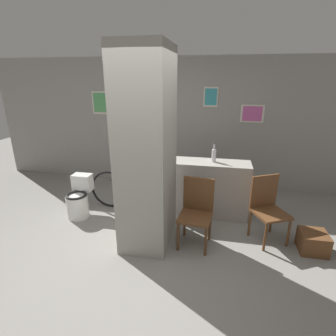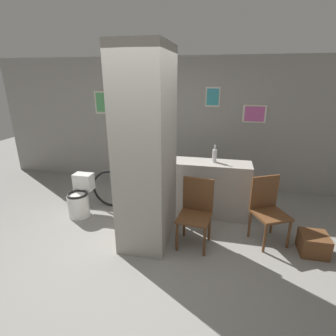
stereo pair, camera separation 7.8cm
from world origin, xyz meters
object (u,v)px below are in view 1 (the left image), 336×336
Objects in this scene: toilet at (79,199)px; bicycle at (135,191)px; chair_near_pillar at (196,210)px; chair_by_doorway at (267,206)px; bottle_tall at (214,155)px.

bicycle is (0.86, 0.38, 0.06)m from toilet.
chair_by_doorway is (0.97, 0.29, 0.00)m from chair_near_pillar.
bottle_tall reaches higher than bicycle.
toilet is 2.34m from bottle_tall.
bottle_tall is (1.30, 0.13, 0.68)m from bicycle.
toilet is 2.14× the size of bottle_tall.
chair_by_doorway is at bearing -37.00° from bottle_tall.
bicycle is 1.48m from bottle_tall.
chair_by_doorway is 0.58× the size of bicycle.
chair_by_doorway is at bearing -1.68° from toilet.
bicycle is at bearing 23.78° from toilet.
chair_by_doorway is 2.15m from bicycle.
toilet is at bearing -156.22° from bicycle.
chair_by_doorway is at bearing 22.63° from chair_near_pillar.
toilet is 2.96m from chair_by_doorway.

